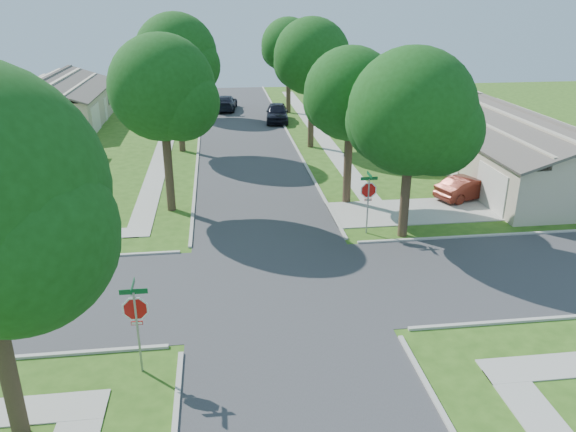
{
  "coord_description": "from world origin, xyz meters",
  "views": [
    {
      "loc": [
        -2.1,
        -19.18,
        10.61
      ],
      "look_at": [
        0.76,
        3.34,
        1.6
      ],
      "focal_mm": 35.0,
      "sensor_mm": 36.0,
      "label": 1
    }
  ],
  "objects_px": {
    "tree_w_mid": "(177,59)",
    "tree_e_far": "(289,48)",
    "tree_ne_corner": "(413,118)",
    "car_driveway": "(468,188)",
    "tree_e_near": "(351,98)",
    "house_nw_far": "(56,106)",
    "car_curb_west": "(226,103)",
    "car_curb_east": "(277,113)",
    "tree_w_near": "(163,93)",
    "tree_e_mid": "(313,60)",
    "stop_sign_ne": "(368,193)",
    "house_ne_near": "(526,158)",
    "stop_sign_sw": "(136,313)",
    "house_ne_far": "(421,104)",
    "tree_w_far": "(186,54)"
  },
  "relations": [
    {
      "from": "stop_sign_sw",
      "to": "tree_e_near",
      "type": "relative_size",
      "value": 0.36
    },
    {
      "from": "stop_sign_sw",
      "to": "car_curb_west",
      "type": "relative_size",
      "value": 0.61
    },
    {
      "from": "tree_e_near",
      "to": "house_ne_near",
      "type": "xyz_separation_m",
      "value": [
        11.24,
        1.99,
        -4.13
      ]
    },
    {
      "from": "house_ne_near",
      "to": "tree_ne_corner",
      "type": "bearing_deg",
      "value": -144.82
    },
    {
      "from": "tree_e_mid",
      "to": "tree_w_mid",
      "type": "distance_m",
      "value": 9.4
    },
    {
      "from": "house_ne_near",
      "to": "car_curb_west",
      "type": "bearing_deg",
      "value": 124.42
    },
    {
      "from": "stop_sign_sw",
      "to": "car_driveway",
      "type": "xyz_separation_m",
      "value": [
        16.2,
        13.4,
        -1.39
      ]
    },
    {
      "from": "tree_e_far",
      "to": "tree_w_near",
      "type": "relative_size",
      "value": 0.97
    },
    {
      "from": "tree_e_near",
      "to": "tree_e_mid",
      "type": "bearing_deg",
      "value": 89.97
    },
    {
      "from": "car_curb_east",
      "to": "stop_sign_ne",
      "type": "bearing_deg",
      "value": -80.84
    },
    {
      "from": "car_driveway",
      "to": "house_nw_far",
      "type": "bearing_deg",
      "value": 28.78
    },
    {
      "from": "car_curb_east",
      "to": "tree_e_far",
      "type": "bearing_deg",
      "value": 74.13
    },
    {
      "from": "stop_sign_sw",
      "to": "tree_w_mid",
      "type": "bearing_deg",
      "value": 89.87
    },
    {
      "from": "house_nw_far",
      "to": "tree_w_near",
      "type": "bearing_deg",
      "value": -63.73
    },
    {
      "from": "stop_sign_sw",
      "to": "house_nw_far",
      "type": "xyz_separation_m",
      "value": [
        -11.29,
        36.7,
        -0.51
      ]
    },
    {
      "from": "house_ne_near",
      "to": "car_driveway",
      "type": "relative_size",
      "value": 3.49
    },
    {
      "from": "tree_e_near",
      "to": "tree_e_mid",
      "type": "relative_size",
      "value": 0.9
    },
    {
      "from": "tree_w_mid",
      "to": "car_curb_west",
      "type": "relative_size",
      "value": 1.96
    },
    {
      "from": "tree_e_mid",
      "to": "tree_e_far",
      "type": "distance_m",
      "value": 13.0
    },
    {
      "from": "house_ne_near",
      "to": "car_curb_west",
      "type": "height_order",
      "value": "house_ne_near"
    },
    {
      "from": "stop_sign_sw",
      "to": "tree_e_mid",
      "type": "bearing_deg",
      "value": 69.8
    },
    {
      "from": "house_ne_near",
      "to": "car_driveway",
      "type": "bearing_deg",
      "value": -152.92
    },
    {
      "from": "car_curb_east",
      "to": "house_ne_far",
      "type": "bearing_deg",
      "value": 0.89
    },
    {
      "from": "tree_ne_corner",
      "to": "car_driveway",
      "type": "xyz_separation_m",
      "value": [
        5.14,
        4.49,
        -4.95
      ]
    },
    {
      "from": "car_driveway",
      "to": "stop_sign_ne",
      "type": "bearing_deg",
      "value": 99.53
    },
    {
      "from": "tree_e_mid",
      "to": "car_driveway",
      "type": "height_order",
      "value": "tree_e_mid"
    },
    {
      "from": "stop_sign_sw",
      "to": "tree_e_near",
      "type": "bearing_deg",
      "value": 55.41
    },
    {
      "from": "stop_sign_ne",
      "to": "car_driveway",
      "type": "relative_size",
      "value": 0.77
    },
    {
      "from": "tree_w_near",
      "to": "car_curb_east",
      "type": "xyz_separation_m",
      "value": [
        7.84,
        21.08,
        -5.3
      ]
    },
    {
      "from": "tree_e_far",
      "to": "house_ne_far",
      "type": "xyz_separation_m",
      "value": [
        11.24,
        -5.01,
        -4.46
      ]
    },
    {
      "from": "tree_e_near",
      "to": "car_curb_east",
      "type": "xyz_separation_m",
      "value": [
        -1.55,
        21.08,
        -4.83
      ]
    },
    {
      "from": "tree_w_far",
      "to": "house_ne_near",
      "type": "distance_m",
      "value": 31.17
    },
    {
      "from": "tree_e_far",
      "to": "house_ne_far",
      "type": "height_order",
      "value": "tree_e_far"
    },
    {
      "from": "car_curb_east",
      "to": "car_curb_west",
      "type": "height_order",
      "value": "car_curb_east"
    },
    {
      "from": "house_nw_far",
      "to": "house_ne_far",
      "type": "bearing_deg",
      "value": -5.36
    },
    {
      "from": "tree_e_mid",
      "to": "tree_w_far",
      "type": "distance_m",
      "value": 16.06
    },
    {
      "from": "tree_w_mid",
      "to": "car_driveway",
      "type": "bearing_deg",
      "value": -37.33
    },
    {
      "from": "tree_w_mid",
      "to": "tree_e_far",
      "type": "bearing_deg",
      "value": 54.15
    },
    {
      "from": "house_nw_far",
      "to": "car_curb_west",
      "type": "distance_m",
      "value": 15.36
    },
    {
      "from": "car_driveway",
      "to": "car_curb_east",
      "type": "bearing_deg",
      "value": 0.27
    },
    {
      "from": "tree_w_far",
      "to": "car_driveway",
      "type": "relative_size",
      "value": 2.06
    },
    {
      "from": "tree_e_near",
      "to": "house_nw_far",
      "type": "height_order",
      "value": "tree_e_near"
    },
    {
      "from": "house_ne_near",
      "to": "car_curb_east",
      "type": "relative_size",
      "value": 2.86
    },
    {
      "from": "tree_e_mid",
      "to": "tree_e_far",
      "type": "xyz_separation_m",
      "value": [
        -0.0,
        13.0,
        -0.27
      ]
    },
    {
      "from": "tree_w_mid",
      "to": "house_ne_far",
      "type": "height_order",
      "value": "tree_w_mid"
    },
    {
      "from": "car_curb_west",
      "to": "tree_ne_corner",
      "type": "bearing_deg",
      "value": 110.41
    },
    {
      "from": "tree_w_far",
      "to": "car_curb_west",
      "type": "distance_m",
      "value": 6.26
    },
    {
      "from": "stop_sign_sw",
      "to": "tree_w_mid",
      "type": "distance_m",
      "value": 26.09
    },
    {
      "from": "tree_w_near",
      "to": "house_ne_far",
      "type": "relative_size",
      "value": 0.66
    },
    {
      "from": "stop_sign_sw",
      "to": "tree_ne_corner",
      "type": "relative_size",
      "value": 0.34
    }
  ]
}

